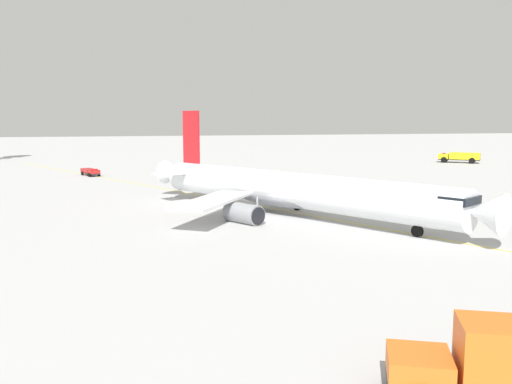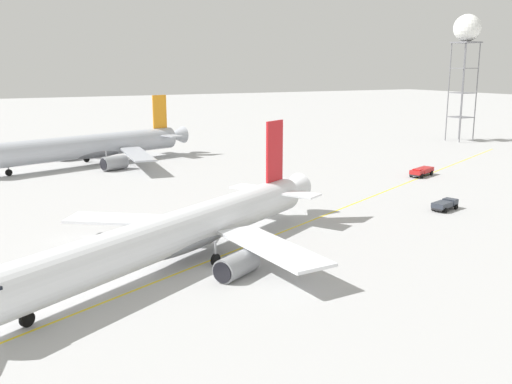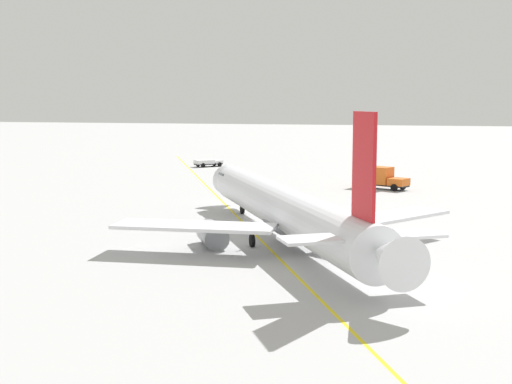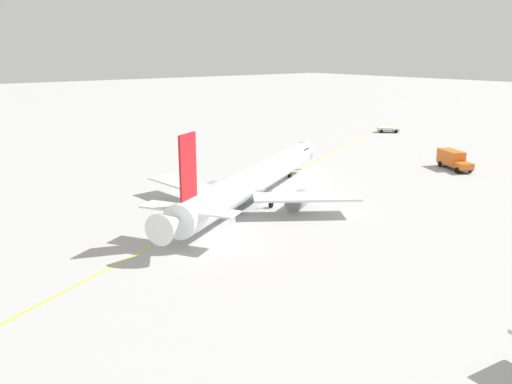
% 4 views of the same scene
% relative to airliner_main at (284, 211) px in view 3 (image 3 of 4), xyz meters
% --- Properties ---
extents(ground_plane, '(600.00, 600.00, 0.00)m').
position_rel_airliner_main_xyz_m(ground_plane, '(1.15, -2.18, -2.75)').
color(ground_plane, '#B2B2B2').
extents(airliner_main, '(41.56, 26.91, 11.68)m').
position_rel_airliner_main_xyz_m(airliner_main, '(0.00, 0.00, 0.00)').
color(airliner_main, white).
rests_on(airliner_main, ground_plane).
extents(pushback_tug_truck, '(5.25, 5.22, 1.30)m').
position_rel_airliner_main_xyz_m(pushback_tug_truck, '(64.91, 28.92, -1.95)').
color(pushback_tug_truck, '#232326').
rests_on(pushback_tug_truck, ground_plane).
extents(catering_truck_truck, '(5.59, 8.07, 3.10)m').
position_rel_airliner_main_xyz_m(catering_truck_truck, '(39.76, -4.83, -1.09)').
color(catering_truck_truck, '#232326').
rests_on(catering_truck_truck, ground_plane).
extents(taxiway_centreline, '(172.88, 82.91, 0.01)m').
position_rel_airliner_main_xyz_m(taxiway_centreline, '(0.63, 2.37, -2.75)').
color(taxiway_centreline, yellow).
rests_on(taxiway_centreline, ground_plane).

